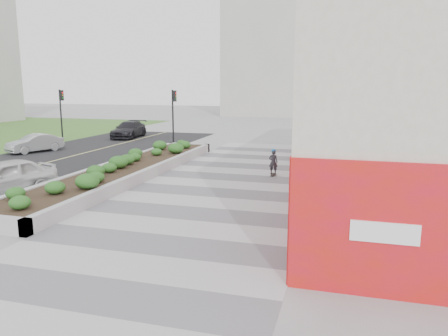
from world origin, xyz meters
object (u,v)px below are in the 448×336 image
(planter, at_px, (127,168))
(car_white, at_px, (2,178))
(traffic_signal_far, at_px, (61,108))
(car_silver, at_px, (35,143))
(traffic_signal_near, at_px, (174,110))
(car_dark, at_px, (129,130))
(skateboarder, at_px, (273,162))

(planter, xyz_separation_m, car_white, (-3.00, -5.01, 0.34))
(traffic_signal_far, distance_m, car_silver, 5.00)
(traffic_signal_near, xyz_separation_m, traffic_signal_far, (-9.20, -0.50, 0.00))
(car_silver, xyz_separation_m, car_dark, (2.14, 9.42, 0.09))
(planter, relative_size, traffic_signal_far, 4.29)
(planter, height_order, car_white, car_white)
(traffic_signal_far, height_order, car_dark, traffic_signal_far)
(planter, distance_m, car_dark, 16.94)
(car_white, bearing_deg, car_dark, 121.17)
(skateboarder, relative_size, car_silver, 0.37)
(traffic_signal_near, distance_m, car_white, 15.69)
(planter, height_order, car_dark, car_dark)
(car_silver, relative_size, car_dark, 0.77)
(traffic_signal_far, height_order, skateboarder, traffic_signal_far)
(planter, distance_m, car_silver, 11.46)
(planter, xyz_separation_m, traffic_signal_near, (-1.73, 10.50, 2.34))
(planter, distance_m, car_white, 5.85)
(traffic_signal_near, relative_size, skateboarder, 3.02)
(traffic_signal_far, xyz_separation_m, car_silver, (0.93, -4.42, -2.15))
(car_white, height_order, car_dark, car_white)
(planter, bearing_deg, skateboarder, 17.28)
(car_white, distance_m, car_dark, 20.59)
(car_white, distance_m, car_silver, 12.70)
(traffic_signal_far, xyz_separation_m, skateboarder, (18.01, -7.80, -2.05))
(car_white, bearing_deg, skateboarder, 53.10)
(traffic_signal_near, distance_m, car_silver, 9.86)
(car_white, bearing_deg, traffic_signal_near, 102.83)
(car_white, relative_size, car_dark, 0.93)
(car_silver, bearing_deg, traffic_signal_near, 53.13)
(traffic_signal_near, distance_m, traffic_signal_far, 9.21)
(skateboarder, relative_size, car_dark, 0.29)
(traffic_signal_near, relative_size, car_dark, 0.87)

